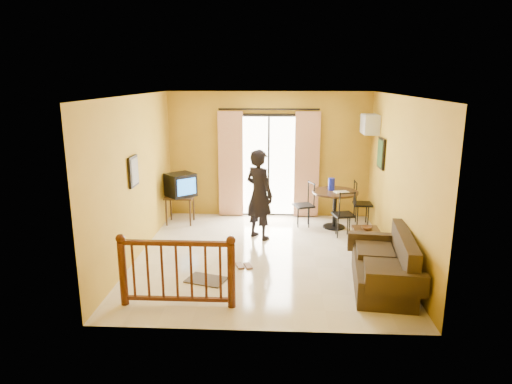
{
  "coord_description": "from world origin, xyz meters",
  "views": [
    {
      "loc": [
        0.22,
        -7.61,
        3.07
      ],
      "look_at": [
        -0.17,
        0.2,
        1.12
      ],
      "focal_mm": 32.0,
      "sensor_mm": 36.0,
      "label": 1
    }
  ],
  "objects_px": {
    "television": "(181,185)",
    "coffee_table": "(368,239)",
    "dining_table": "(335,199)",
    "sofa": "(386,268)",
    "standing_person": "(259,194)"
  },
  "relations": [
    {
      "from": "coffee_table",
      "to": "standing_person",
      "type": "relative_size",
      "value": 0.48
    },
    {
      "from": "coffee_table",
      "to": "sofa",
      "type": "height_order",
      "value": "sofa"
    },
    {
      "from": "dining_table",
      "to": "sofa",
      "type": "xyz_separation_m",
      "value": [
        0.45,
        -2.82,
        -0.31
      ]
    },
    {
      "from": "dining_table",
      "to": "coffee_table",
      "type": "xyz_separation_m",
      "value": [
        0.44,
        -1.38,
        -0.38
      ]
    },
    {
      "from": "coffee_table",
      "to": "standing_person",
      "type": "height_order",
      "value": "standing_person"
    },
    {
      "from": "dining_table",
      "to": "standing_person",
      "type": "bearing_deg",
      "value": -155.25
    },
    {
      "from": "sofa",
      "to": "standing_person",
      "type": "distance_m",
      "value": 2.96
    },
    {
      "from": "television",
      "to": "coffee_table",
      "type": "distance_m",
      "value": 4.06
    },
    {
      "from": "dining_table",
      "to": "sofa",
      "type": "height_order",
      "value": "sofa"
    },
    {
      "from": "standing_person",
      "to": "coffee_table",
      "type": "bearing_deg",
      "value": -156.81
    },
    {
      "from": "television",
      "to": "sofa",
      "type": "bearing_deg",
      "value": -80.72
    },
    {
      "from": "dining_table",
      "to": "standing_person",
      "type": "xyz_separation_m",
      "value": [
        -1.55,
        -0.72,
        0.26
      ]
    },
    {
      "from": "television",
      "to": "coffee_table",
      "type": "bearing_deg",
      "value": -64.41
    },
    {
      "from": "television",
      "to": "dining_table",
      "type": "xyz_separation_m",
      "value": [
        3.28,
        -0.14,
        -0.23
      ]
    },
    {
      "from": "television",
      "to": "coffee_table",
      "type": "xyz_separation_m",
      "value": [
        3.72,
        -1.52,
        -0.61
      ]
    }
  ]
}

